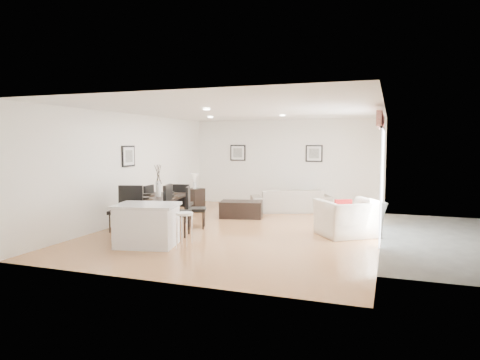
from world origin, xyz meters
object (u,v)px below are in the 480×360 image
(dining_chair_enear, at_px, (173,207))
(coffee_table, at_px, (241,209))
(dining_chair_efar, at_px, (193,205))
(dining_chair_head, at_px, (129,210))
(armchair, at_px, (349,218))
(bar_stool, at_px, (184,218))
(dining_chair_foot, at_px, (182,200))
(dining_table, at_px, (159,200))
(side_table, at_px, (195,198))
(sofa, at_px, (291,200))
(dining_chair_wnear, at_px, (123,207))
(kitchen_island, at_px, (147,225))
(dining_chair_wfar, at_px, (145,202))

(dining_chair_enear, xyz_separation_m, coffee_table, (0.62, 2.59, -0.39))
(dining_chair_efar, distance_m, dining_chair_head, 1.69)
(armchair, relative_size, bar_stool, 1.72)
(armchair, distance_m, dining_chair_foot, 4.16)
(dining_table, distance_m, side_table, 3.20)
(sofa, bearing_deg, dining_chair_enear, 44.69)
(armchair, distance_m, side_table, 5.32)
(dining_chair_enear, relative_size, dining_chair_head, 0.99)
(bar_stool, bearing_deg, dining_chair_wnear, 153.49)
(dining_chair_foot, bearing_deg, kitchen_island, 91.36)
(dining_table, bearing_deg, dining_chair_enear, -46.71)
(dining_chair_foot, bearing_deg, dining_chair_efar, 120.86)
(dining_chair_efar, bearing_deg, armchair, -105.03)
(coffee_table, bearing_deg, armchair, -37.60)
(coffee_table, height_order, bar_stool, bar_stool)
(coffee_table, bearing_deg, kitchen_island, -112.65)
(dining_chair_efar, bearing_deg, dining_chair_head, 136.43)
(dining_table, height_order, side_table, dining_table)
(dining_chair_wnear, bearing_deg, bar_stool, 49.06)
(dining_chair_wnear, distance_m, coffee_table, 3.20)
(sofa, relative_size, armchair, 1.89)
(sofa, height_order, dining_chair_wnear, dining_chair_wnear)
(dining_chair_enear, relative_size, bar_stool, 1.58)
(dining_chair_wnear, relative_size, dining_chair_efar, 1.01)
(kitchen_island, bearing_deg, side_table, 92.34)
(dining_table, height_order, bar_stool, dining_table)
(dining_table, xyz_separation_m, dining_chair_enear, (0.63, -0.48, -0.07))
(dining_table, bearing_deg, sofa, 47.47)
(dining_table, height_order, dining_chair_enear, dining_chair_enear)
(dining_chair_wnear, distance_m, side_table, 3.56)
(dining_chair_head, bearing_deg, bar_stool, -30.13)
(coffee_table, bearing_deg, bar_stool, -99.83)
(coffee_table, distance_m, side_table, 2.10)
(dining_chair_foot, relative_size, kitchen_island, 0.71)
(armchair, height_order, side_table, armchair)
(dining_table, distance_m, dining_chair_efar, 0.79)
(dining_chair_head, distance_m, coffee_table, 3.50)
(sofa, bearing_deg, armchair, 100.90)
(dining_chair_foot, bearing_deg, armchair, 163.39)
(dining_chair_foot, height_order, side_table, dining_chair_foot)
(dining_chair_foot, bearing_deg, sofa, -144.19)
(kitchen_island, bearing_deg, sofa, 59.24)
(coffee_table, bearing_deg, dining_chair_efar, -121.67)
(dining_chair_efar, distance_m, bar_stool, 2.01)
(dining_chair_wfar, relative_size, dining_chair_efar, 0.99)
(dining_chair_wfar, relative_size, side_table, 1.57)
(dining_chair_wnear, bearing_deg, side_table, 164.72)
(armchair, relative_size, dining_chair_head, 1.08)
(bar_stool, bearing_deg, dining_chair_enear, 127.81)
(dining_chair_wnear, bearing_deg, dining_chair_wfar, 165.50)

